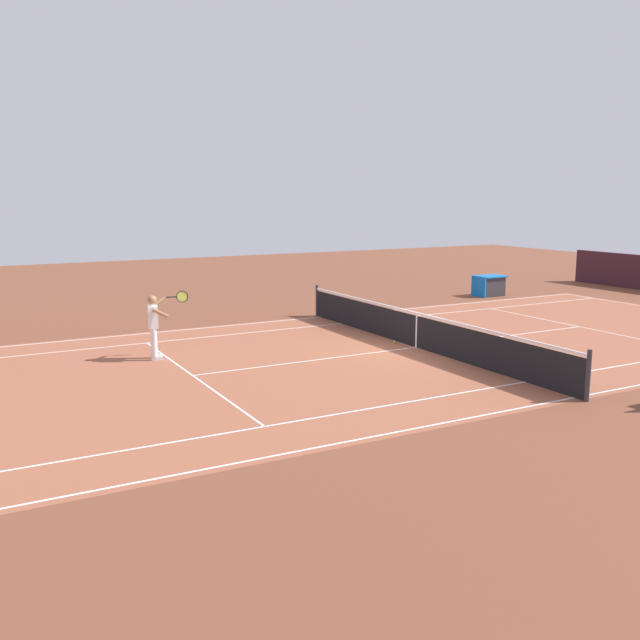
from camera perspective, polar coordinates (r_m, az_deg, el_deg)
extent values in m
plane|color=brown|center=(19.31, 7.93, -2.24)|extent=(60.00, 60.00, 0.00)
cube|color=#935138|center=(19.31, 7.93, -2.24)|extent=(24.20, 11.40, 0.00)
cube|color=white|center=(23.87, 0.10, 0.25)|extent=(23.80, 0.05, 0.01)
cube|color=white|center=(15.38, 20.20, -6.00)|extent=(23.80, 0.05, 0.01)
cube|color=white|center=(22.68, 1.78, -0.28)|extent=(23.80, 0.05, 0.01)
cube|color=white|center=(16.29, 16.54, -4.90)|extent=(23.80, 0.05, 0.01)
cube|color=white|center=(16.43, -10.43, -4.51)|extent=(0.05, 8.22, 0.01)
cube|color=white|center=(23.62, 20.54, -0.51)|extent=(0.05, 8.22, 0.01)
cube|color=white|center=(19.31, 7.93, -2.23)|extent=(12.80, 0.05, 0.01)
cylinder|color=#2D2D33|center=(24.05, -0.25, 1.62)|extent=(0.10, 0.10, 1.08)
cylinder|color=#2D2D33|center=(15.06, 21.18, -4.29)|extent=(0.10, 0.10, 1.08)
cube|color=black|center=(19.23, 7.96, -0.96)|extent=(0.02, 11.60, 0.88)
cube|color=white|center=(19.13, 8.00, 0.54)|extent=(0.04, 11.60, 0.06)
cube|color=white|center=(19.23, 7.96, -0.96)|extent=(0.04, 0.06, 0.88)
cylinder|color=white|center=(18.06, -13.47, -1.84)|extent=(0.15, 0.15, 0.74)
cube|color=white|center=(18.15, -13.23, -3.08)|extent=(0.30, 0.17, 0.09)
cylinder|color=white|center=(18.29, -13.51, -1.69)|extent=(0.15, 0.15, 0.74)
cube|color=white|center=(18.38, -13.27, -2.91)|extent=(0.30, 0.17, 0.09)
cube|color=white|center=(18.06, -13.58, 0.26)|extent=(0.31, 0.42, 0.56)
sphere|color=#9E704C|center=(17.99, -13.63, 1.62)|extent=(0.23, 0.23, 0.23)
cylinder|color=#9E704C|center=(17.77, -12.98, 0.55)|extent=(0.40, 0.29, 0.26)
cylinder|color=#9E704C|center=(18.29, -13.12, 1.45)|extent=(0.42, 0.14, 0.30)
cylinder|color=#232326|center=(18.35, -12.16, 1.86)|extent=(0.28, 0.09, 0.04)
torus|color=#232326|center=(18.37, -11.26, 1.91)|extent=(0.31, 0.09, 0.31)
cylinder|color=#C6D84C|center=(18.37, -11.26, 1.91)|extent=(0.27, 0.06, 0.27)
sphere|color=#CCE01E|center=(19.79, 6.14, -1.80)|extent=(0.07, 0.07, 0.07)
cube|color=#2D2D33|center=(29.76, 13.78, 2.71)|extent=(1.10, 0.70, 0.80)
cube|color=blue|center=(29.71, 13.81, 3.51)|extent=(1.24, 0.84, 0.06)
cube|color=blue|center=(29.36, 12.91, 2.69)|extent=(0.06, 0.84, 0.84)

